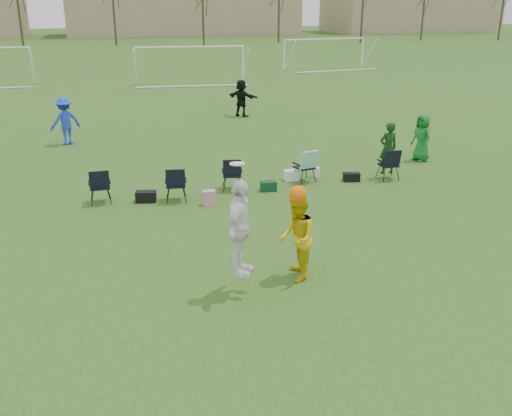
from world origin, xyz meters
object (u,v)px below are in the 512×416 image
object	(u,v)px
fielder_blue	(65,121)
center_contest	(271,233)
fielder_black	(241,98)
goal_mid	(190,54)
fielder_green_far	(422,138)
goal_right	(325,45)

from	to	relation	value
fielder_blue	center_contest	world-z (taller)	center_contest
fielder_black	goal_mid	size ratio (longest dim) A/B	0.24
fielder_green_far	goal_mid	size ratio (longest dim) A/B	0.22
fielder_green_far	fielder_black	distance (m)	10.44
fielder_black	center_contest	distance (m)	17.59
center_contest	goal_mid	bearing A→B (deg)	84.68
fielder_blue	fielder_black	world-z (taller)	fielder_blue
goal_mid	goal_right	xyz separation A→B (m)	(12.00, 6.00, 0.00)
fielder_blue	goal_right	size ratio (longest dim) A/B	0.25
fielder_blue	goal_right	bearing A→B (deg)	-156.20
fielder_green_far	center_contest	bearing A→B (deg)	-57.65
fielder_blue	goal_mid	world-z (taller)	goal_mid
goal_mid	fielder_blue	bearing A→B (deg)	-109.33
fielder_blue	center_contest	bearing A→B (deg)	82.50
fielder_blue	fielder_green_far	xyz separation A→B (m)	(12.00, -5.57, -0.10)
goal_mid	goal_right	world-z (taller)	same
fielder_green_far	fielder_black	world-z (taller)	fielder_black
fielder_blue	goal_mid	size ratio (longest dim) A/B	0.25
fielder_green_far	fielder_blue	bearing A→B (deg)	-127.97
center_contest	goal_mid	distance (m)	30.16
fielder_blue	goal_right	world-z (taller)	goal_right
fielder_green_far	center_contest	xyz separation A→B (m)	(-7.56, -7.68, 0.29)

